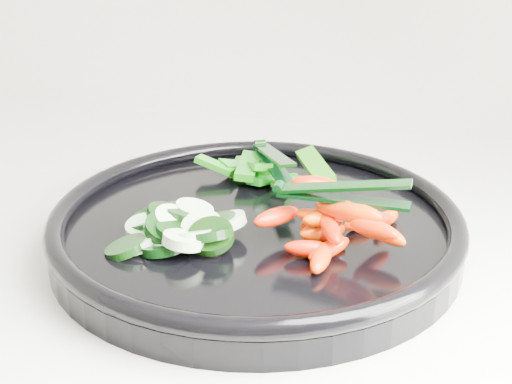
# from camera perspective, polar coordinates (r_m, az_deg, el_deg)

# --- Properties ---
(veggie_tray) EXTENTS (0.48, 0.48, 0.04)m
(veggie_tray) POSITION_cam_1_polar(r_m,az_deg,el_deg) (0.65, -0.00, -2.80)
(veggie_tray) COLOR black
(veggie_tray) RESTS_ON counter
(cucumber_pile) EXTENTS (0.12, 0.12, 0.04)m
(cucumber_pile) POSITION_cam_1_polar(r_m,az_deg,el_deg) (0.62, -6.34, -2.75)
(cucumber_pile) COLOR black
(cucumber_pile) RESTS_ON veggie_tray
(carrot_pile) EXTENTS (0.14, 0.13, 0.05)m
(carrot_pile) POSITION_cam_1_polar(r_m,az_deg,el_deg) (0.60, 6.39, -2.54)
(carrot_pile) COLOR #FF1C00
(carrot_pile) RESTS_ON veggie_tray
(pepper_pile) EXTENTS (0.15, 0.09, 0.04)m
(pepper_pile) POSITION_cam_1_polar(r_m,az_deg,el_deg) (0.74, 0.76, 1.78)
(pepper_pile) COLOR #0A6C10
(pepper_pile) RESTS_ON veggie_tray
(tong_carrot) EXTENTS (0.11, 0.02, 0.02)m
(tong_carrot) POSITION_cam_1_polar(r_m,az_deg,el_deg) (0.59, 6.63, -0.03)
(tong_carrot) COLOR black
(tong_carrot) RESTS_ON carrot_pile
(tong_pepper) EXTENTS (0.07, 0.11, 0.02)m
(tong_pepper) POSITION_cam_1_polar(r_m,az_deg,el_deg) (0.73, 1.32, 2.68)
(tong_pepper) COLOR black
(tong_pepper) RESTS_ON pepper_pile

